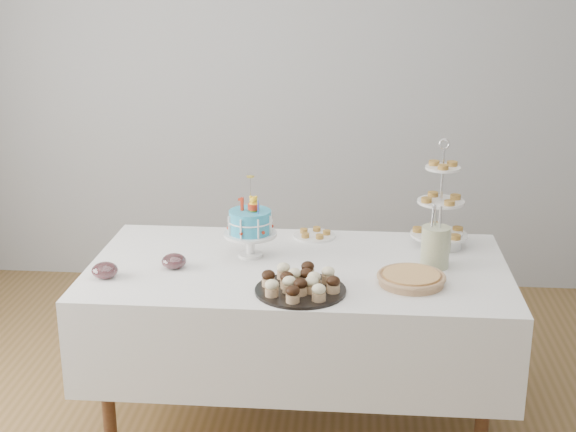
# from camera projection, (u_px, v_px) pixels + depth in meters

# --- Properties ---
(walls) EXTENTS (5.04, 4.04, 2.70)m
(walls) POSITION_uv_depth(u_px,v_px,m) (293.00, 157.00, 3.22)
(walls) COLOR #A2A5A7
(walls) RESTS_ON floor
(table) EXTENTS (1.92, 1.02, 0.77)m
(table) POSITION_uv_depth(u_px,v_px,m) (298.00, 310.00, 3.75)
(table) COLOR silver
(table) RESTS_ON floor
(birthday_cake) EXTENTS (0.25, 0.25, 0.39)m
(birthday_cake) POSITION_uv_depth(u_px,v_px,m) (250.00, 235.00, 3.76)
(birthday_cake) COLOR white
(birthday_cake) RESTS_ON table
(cupcake_tray) EXTENTS (0.39, 0.39, 0.09)m
(cupcake_tray) POSITION_uv_depth(u_px,v_px,m) (301.00, 282.00, 3.37)
(cupcake_tray) COLOR black
(cupcake_tray) RESTS_ON table
(pie) EXTENTS (0.30, 0.30, 0.05)m
(pie) POSITION_uv_depth(u_px,v_px,m) (411.00, 278.00, 3.46)
(pie) COLOR tan
(pie) RESTS_ON table
(tiered_stand) EXTENTS (0.28, 0.28, 0.54)m
(tiered_stand) POSITION_uv_depth(u_px,v_px,m) (441.00, 202.00, 3.86)
(tiered_stand) COLOR silver
(tiered_stand) RESTS_ON table
(plate_stack) EXTENTS (0.19, 0.19, 0.07)m
(plate_stack) POSITION_uv_depth(u_px,v_px,m) (443.00, 239.00, 3.91)
(plate_stack) COLOR white
(plate_stack) RESTS_ON table
(pastry_plate) EXTENTS (0.21, 0.21, 0.03)m
(pastry_plate) POSITION_uv_depth(u_px,v_px,m) (314.00, 234.00, 4.06)
(pastry_plate) COLOR white
(pastry_plate) RESTS_ON table
(jam_bowl_a) EXTENTS (0.11, 0.11, 0.07)m
(jam_bowl_a) POSITION_uv_depth(u_px,v_px,m) (174.00, 261.00, 3.64)
(jam_bowl_a) COLOR silver
(jam_bowl_a) RESTS_ON table
(jam_bowl_b) EXTENTS (0.12, 0.12, 0.07)m
(jam_bowl_b) POSITION_uv_depth(u_px,v_px,m) (105.00, 270.00, 3.53)
(jam_bowl_b) COLOR silver
(jam_bowl_b) RESTS_ON table
(utensil_pitcher) EXTENTS (0.14, 0.13, 0.29)m
(utensil_pitcher) POSITION_uv_depth(u_px,v_px,m) (435.00, 245.00, 3.64)
(utensil_pitcher) COLOR beige
(utensil_pitcher) RESTS_ON table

